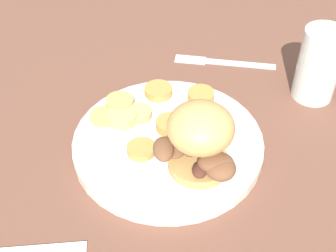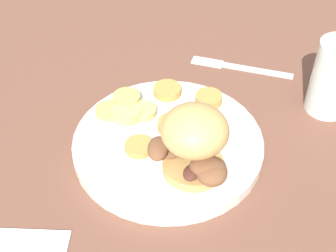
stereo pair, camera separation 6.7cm
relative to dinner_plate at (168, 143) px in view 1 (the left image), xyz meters
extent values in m
plane|color=brown|center=(0.00, 0.00, -0.01)|extent=(4.00, 4.00, 0.00)
cylinder|color=white|center=(0.00, 0.00, 0.00)|extent=(0.28, 0.28, 0.02)
torus|color=white|center=(0.00, 0.00, 0.01)|extent=(0.28, 0.28, 0.01)
cylinder|color=tan|center=(-0.05, -0.05, 0.02)|extent=(0.08, 0.08, 0.01)
ellipsoid|color=#4C281E|center=(-0.08, -0.05, 0.03)|extent=(0.03, 0.02, 0.01)
ellipsoid|color=#4C281E|center=(-0.03, -0.05, 0.03)|extent=(0.04, 0.05, 0.02)
ellipsoid|color=brown|center=(-0.07, -0.07, 0.04)|extent=(0.04, 0.05, 0.02)
ellipsoid|color=brown|center=(-0.07, -0.08, 0.04)|extent=(0.06, 0.05, 0.02)
ellipsoid|color=brown|center=(-0.05, 0.00, 0.04)|extent=(0.05, 0.04, 0.02)
ellipsoid|color=brown|center=(-0.04, -0.01, 0.03)|extent=(0.05, 0.05, 0.01)
ellipsoid|color=brown|center=(-0.05, -0.04, 0.05)|extent=(0.04, 0.03, 0.01)
ellipsoid|color=tan|center=(-0.05, -0.05, 0.08)|extent=(0.09, 0.09, 0.06)
cylinder|color=#DBB766|center=(0.03, 0.07, 0.02)|extent=(0.05, 0.05, 0.01)
cylinder|color=#BC8942|center=(0.10, 0.03, 0.02)|extent=(0.05, 0.05, 0.01)
cylinder|color=#BC8942|center=(0.10, -0.04, 0.02)|extent=(0.04, 0.04, 0.01)
cylinder|color=tan|center=(0.03, 0.10, 0.01)|extent=(0.04, 0.04, 0.01)
cylinder|color=#BC8942|center=(0.02, 0.00, 0.02)|extent=(0.04, 0.04, 0.01)
cylinder|color=#DBB766|center=(0.04, 0.05, 0.01)|extent=(0.04, 0.04, 0.01)
cylinder|color=tan|center=(0.06, 0.08, 0.02)|extent=(0.04, 0.04, 0.02)
cylinder|color=#BC8942|center=(-0.03, 0.04, 0.01)|extent=(0.04, 0.04, 0.01)
cube|color=silver|center=(0.23, -0.11, -0.01)|extent=(0.02, 0.13, 0.00)
cube|color=silver|center=(0.23, -0.02, -0.01)|extent=(0.03, 0.06, 0.00)
cylinder|color=silver|center=(0.15, -0.23, 0.05)|extent=(0.07, 0.07, 0.12)
camera|label=1|loc=(-0.49, -0.06, 0.49)|focal=50.00mm
camera|label=2|loc=(-0.48, -0.12, 0.49)|focal=50.00mm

